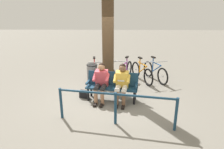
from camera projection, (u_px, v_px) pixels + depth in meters
The scene contains 13 objects.
ground_plane at pixel (103, 100), 6.38m from camera, with size 40.00×40.00×0.00m, color slate.
bench at pixel (112, 84), 6.33m from camera, with size 1.66×0.73×0.87m.
person_reading at pixel (122, 82), 6.07m from camera, with size 0.53×0.81×1.20m.
person_companion at pixel (101, 81), 6.19m from camera, with size 0.53×0.81×1.20m.
handbag at pixel (84, 94), 6.54m from camera, with size 0.30×0.14×0.24m, color black.
tree_trunk at pixel (108, 30), 6.76m from camera, with size 0.40×0.40×4.15m, color #4C3823.
litter_bin at pixel (92, 75), 7.44m from camera, with size 0.40×0.40×0.83m.
bicycle_red at pixel (155, 72), 8.00m from camera, with size 0.75×1.57×0.94m.
bicycle_black at pixel (142, 73), 7.91m from camera, with size 0.72×1.58×0.94m.
bicycle_green at pixel (125, 72), 8.02m from camera, with size 0.70×1.59×0.94m.
bicycle_silver at pixel (108, 72), 7.99m from camera, with size 0.70×1.59×0.94m.
bicycle_purple at pixel (95, 72), 7.93m from camera, with size 0.48×1.68×0.94m.
railing_fence at pixel (115, 103), 4.94m from camera, with size 2.91×0.58×0.85m.
Camera 1 is at (-0.43, 5.77, 2.83)m, focal length 32.40 mm.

